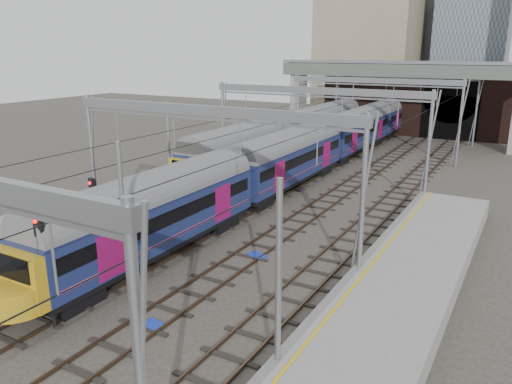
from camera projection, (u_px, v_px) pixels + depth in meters
The scene contains 14 objects.
ground at pixel (95, 322), 19.93m from camera, with size 160.00×160.00×0.00m, color #38332D.
tracks at pixel (271, 216), 32.46m from camera, with size 14.40×80.00×0.22m.
overhead_line at pixel (313, 106), 36.08m from camera, with size 16.80×80.00×8.00m.
retaining_wall at pixel (421, 101), 61.48m from camera, with size 28.00×2.75×9.00m.
overbridge at pixel (399, 79), 56.38m from camera, with size 28.00×3.00×9.25m.
city_skyline at pixel (466, 2), 72.84m from camera, with size 37.50×27.50×60.00m.
train_main at pixel (327, 142), 44.96m from camera, with size 2.72×63.00×4.71m.
train_second at pixel (291, 136), 47.45m from camera, with size 2.84×32.90×4.88m.
signal_near_left at pixel (96, 209), 24.66m from camera, with size 0.34×0.45×4.51m.
signal_near_centre at pixel (45, 257), 18.66m from camera, with size 0.36×0.46×4.74m.
relay_cabinet at pixel (48, 257), 24.63m from camera, with size 0.63×0.52×1.25m, color silver.
equip_cover_a at pixel (154, 325), 19.62m from camera, with size 0.87×0.62×0.10m, color #1933BD.
equip_cover_b at pixel (204, 231), 29.68m from camera, with size 0.96×0.68×0.11m, color #1933BD.
equip_cover_c at pixel (257, 256), 26.22m from camera, with size 0.95×0.67×0.11m, color #1933BD.
Camera 1 is at (14.36, -12.22, 10.51)m, focal length 35.00 mm.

